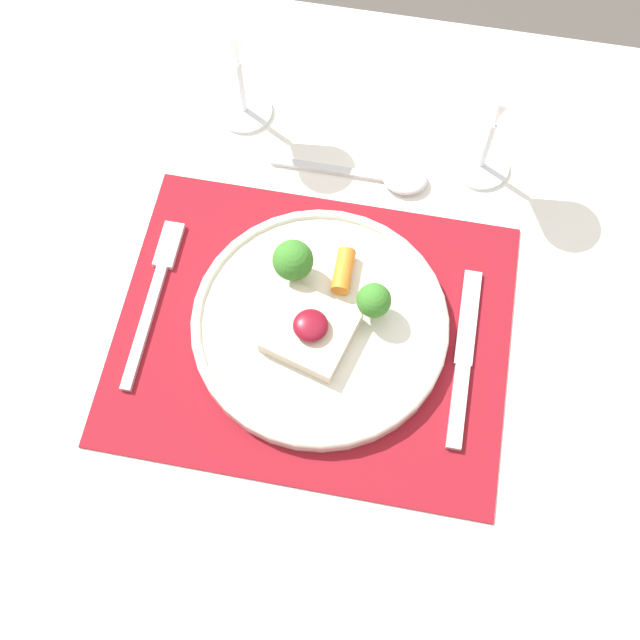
{
  "coord_description": "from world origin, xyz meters",
  "views": [
    {
      "loc": [
        0.07,
        -0.32,
        1.54
      ],
      "look_at": [
        0.01,
        0.01,
        0.78
      ],
      "focal_mm": 42.0,
      "sensor_mm": 36.0,
      "label": 1
    }
  ],
  "objects_px": {
    "dinner_plate": "(320,320)",
    "wine_glass_far": "(236,46)",
    "knife": "(462,368)",
    "fork": "(155,290)",
    "wine_glass_near": "(500,108)",
    "spoon": "(390,177)"
  },
  "relations": [
    {
      "from": "dinner_plate",
      "to": "wine_glass_far",
      "type": "relative_size",
      "value": 1.76
    },
    {
      "from": "dinner_plate",
      "to": "knife",
      "type": "height_order",
      "value": "dinner_plate"
    },
    {
      "from": "fork",
      "to": "knife",
      "type": "distance_m",
      "value": 0.36
    },
    {
      "from": "wine_glass_far",
      "to": "wine_glass_near",
      "type": "bearing_deg",
      "value": -5.49
    },
    {
      "from": "fork",
      "to": "spoon",
      "type": "bearing_deg",
      "value": 39.58
    },
    {
      "from": "fork",
      "to": "wine_glass_far",
      "type": "height_order",
      "value": "wine_glass_far"
    },
    {
      "from": "fork",
      "to": "wine_glass_near",
      "type": "bearing_deg",
      "value": 34.39
    },
    {
      "from": "fork",
      "to": "knife",
      "type": "relative_size",
      "value": 1.0
    },
    {
      "from": "dinner_plate",
      "to": "fork",
      "type": "xyz_separation_m",
      "value": [
        -0.19,
        0.01,
        -0.01
      ]
    },
    {
      "from": "fork",
      "to": "spoon",
      "type": "height_order",
      "value": "spoon"
    },
    {
      "from": "knife",
      "to": "wine_glass_far",
      "type": "height_order",
      "value": "wine_glass_far"
    },
    {
      "from": "wine_glass_near",
      "to": "wine_glass_far",
      "type": "relative_size",
      "value": 0.97
    },
    {
      "from": "spoon",
      "to": "knife",
      "type": "bearing_deg",
      "value": -63.49
    },
    {
      "from": "knife",
      "to": "spoon",
      "type": "relative_size",
      "value": 1.09
    },
    {
      "from": "knife",
      "to": "spoon",
      "type": "bearing_deg",
      "value": 115.2
    },
    {
      "from": "fork",
      "to": "wine_glass_near",
      "type": "height_order",
      "value": "wine_glass_near"
    },
    {
      "from": "knife",
      "to": "dinner_plate",
      "type": "bearing_deg",
      "value": 170.88
    },
    {
      "from": "fork",
      "to": "wine_glass_far",
      "type": "distance_m",
      "value": 0.3
    },
    {
      "from": "knife",
      "to": "wine_glass_near",
      "type": "distance_m",
      "value": 0.29
    },
    {
      "from": "spoon",
      "to": "wine_glass_near",
      "type": "bearing_deg",
      "value": 20.41
    },
    {
      "from": "fork",
      "to": "wine_glass_near",
      "type": "xyz_separation_m",
      "value": [
        0.35,
        0.24,
        0.11
      ]
    },
    {
      "from": "knife",
      "to": "wine_glass_far",
      "type": "distance_m",
      "value": 0.45
    }
  ]
}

